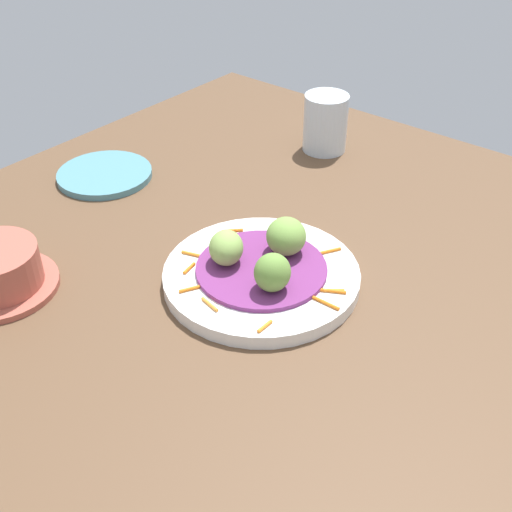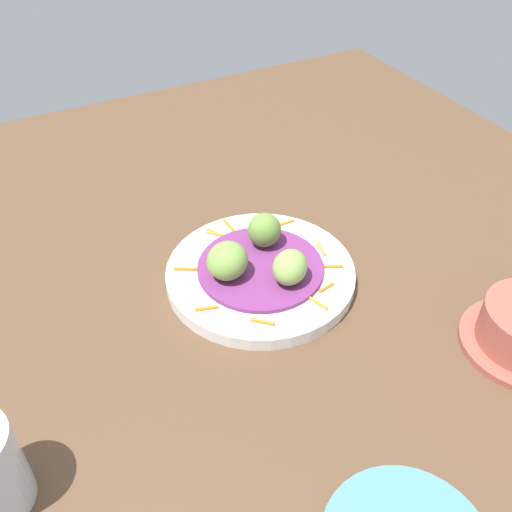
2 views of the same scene
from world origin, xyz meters
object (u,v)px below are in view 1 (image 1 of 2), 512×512
object	(u,v)px
side_plate_small	(105,174)
water_glass	(325,123)
guac_scoop_right	(226,248)
guac_scoop_left	(272,272)
main_plate	(261,276)
guac_scoop_center	(286,236)

from	to	relation	value
side_plate_small	water_glass	size ratio (longest dim) A/B	1.55
guac_scoop_right	water_glass	world-z (taller)	water_glass
guac_scoop_left	side_plate_small	distance (cm)	39.72
guac_scoop_right	side_plate_small	distance (cm)	32.25
main_plate	guac_scoop_left	bearing A→B (deg)	55.44
main_plate	side_plate_small	xyz separation A→B (cm)	(-5.05, -35.20, -0.36)
guac_scoop_left	side_plate_small	bearing A→B (deg)	-100.97
main_plate	guac_scoop_right	bearing A→B (deg)	-64.56
main_plate	guac_scoop_right	size ratio (longest dim) A/B	4.82
main_plate	side_plate_small	size ratio (longest dim) A/B	1.65
main_plate	side_plate_small	distance (cm)	35.56
main_plate	side_plate_small	bearing A→B (deg)	-98.16
guac_scoop_left	water_glass	distance (cm)	41.23
main_plate	guac_scoop_center	world-z (taller)	guac_scoop_center
main_plate	guac_scoop_left	size ratio (longest dim) A/B	5.20
main_plate	guac_scoop_left	world-z (taller)	guac_scoop_left
guac_scoop_center	water_glass	xyz separation A→B (cm)	(-30.19, -14.97, 0.08)
guac_scoop_right	side_plate_small	size ratio (longest dim) A/B	0.34
guac_scoop_right	guac_scoop_left	bearing A→B (deg)	85.44
guac_scoop_center	guac_scoop_right	size ratio (longest dim) A/B	1.07
water_glass	guac_scoop_center	bearing A→B (deg)	26.38
guac_scoop_right	side_plate_small	xyz separation A→B (cm)	(-6.92, -31.27, -3.85)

